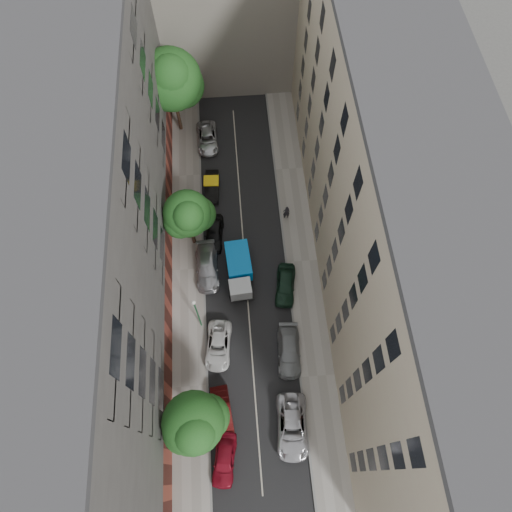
{
  "coord_description": "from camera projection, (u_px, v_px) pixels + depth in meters",
  "views": [
    {
      "loc": [
        -0.42,
        -18.41,
        40.01
      ],
      "look_at": [
        0.9,
        -1.95,
        6.0
      ],
      "focal_mm": 32.0,
      "sensor_mm": 36.0,
      "label": 1
    }
  ],
  "objects": [
    {
      "name": "tarp_truck",
      "position": [
        239.0,
        270.0,
        42.35
      ],
      "size": [
        2.47,
        5.46,
        2.46
      ],
      "rotation": [
        0.0,
        0.0,
        0.08
      ],
      "color": "black",
      "rests_on": "ground"
    },
    {
      "name": "car_left_0",
      "position": [
        224.0,
        460.0,
        35.89
      ],
      "size": [
        2.35,
        4.39,
        1.42
      ],
      "primitive_type": "imported",
      "rotation": [
        0.0,
        0.0,
        -0.17
      ],
      "color": "maroon",
      "rests_on": "ground"
    },
    {
      "name": "car_left_1",
      "position": [
        222.0,
        412.0,
        37.47
      ],
      "size": [
        1.94,
        4.37,
        1.39
      ],
      "primitive_type": "imported",
      "rotation": [
        0.0,
        0.0,
        0.11
      ],
      "color": "#490E0E",
      "rests_on": "ground"
    },
    {
      "name": "car_left_3",
      "position": [
        207.0,
        267.0,
        43.14
      ],
      "size": [
        2.18,
        5.17,
        1.49
      ],
      "primitive_type": "imported",
      "rotation": [
        0.0,
        0.0,
        0.02
      ],
      "color": "#AEAFB3",
      "rests_on": "ground"
    },
    {
      "name": "car_left_6",
      "position": [
        207.0,
        138.0,
        50.05
      ],
      "size": [
        2.38,
        4.81,
        1.31
      ],
      "primitive_type": "imported",
      "rotation": [
        0.0,
        0.0,
        0.04
      ],
      "color": "silver",
      "rests_on": "ground"
    },
    {
      "name": "building_right",
      "position": [
        383.0,
        202.0,
        35.41
      ],
      "size": [
        8.0,
        44.0,
        20.0
      ],
      "primitive_type": "cube",
      "color": "tan",
      "rests_on": "ground"
    },
    {
      "name": "ground",
      "position": [
        245.0,
        266.0,
        44.03
      ],
      "size": [
        120.0,
        120.0,
        0.0
      ],
      "primitive_type": "plane",
      "color": "#4C4C49",
      "rests_on": "ground"
    },
    {
      "name": "lamp_post",
      "position": [
        197.0,
        311.0,
        37.91
      ],
      "size": [
        0.36,
        0.36,
        6.04
      ],
      "color": "#1C6334",
      "rests_on": "sidewalk_left"
    },
    {
      "name": "car_left_4",
      "position": [
        214.0,
        233.0,
        44.76
      ],
      "size": [
        2.15,
        4.4,
        1.45
      ],
      "primitive_type": "imported",
      "rotation": [
        0.0,
        0.0,
        -0.11
      ],
      "color": "black",
      "rests_on": "ground"
    },
    {
      "name": "car_left_5",
      "position": [
        212.0,
        187.0,
        47.26
      ],
      "size": [
        1.59,
        4.03,
        1.31
      ],
      "primitive_type": "imported",
      "rotation": [
        0.0,
        0.0,
        -0.05
      ],
      "color": "black",
      "rests_on": "ground"
    },
    {
      "name": "building_left",
      "position": [
        98.0,
        221.0,
        34.65
      ],
      "size": [
        8.0,
        44.0,
        20.0
      ],
      "primitive_type": "cube",
      "color": "#464442",
      "rests_on": "ground"
    },
    {
      "name": "tree_far",
      "position": [
        172.0,
        82.0,
        45.14
      ],
      "size": [
        6.33,
        6.2,
        10.27
      ],
      "color": "#382619",
      "rests_on": "sidewalk_left"
    },
    {
      "name": "car_right_2",
      "position": [
        285.0,
        285.0,
        42.35
      ],
      "size": [
        2.47,
        4.58,
        1.48
      ],
      "primitive_type": "imported",
      "rotation": [
        0.0,
        0.0,
        -0.17
      ],
      "color": "black",
      "rests_on": "ground"
    },
    {
      "name": "road_surface",
      "position": [
        245.0,
        266.0,
        44.02
      ],
      "size": [
        8.0,
        44.0,
        0.02
      ],
      "primitive_type": "cube",
      "color": "black",
      "rests_on": "ground"
    },
    {
      "name": "sidewalk_right",
      "position": [
        302.0,
        261.0,
        44.15
      ],
      "size": [
        3.0,
        44.0,
        0.15
      ],
      "primitive_type": "cube",
      "color": "gray",
      "rests_on": "ground"
    },
    {
      "name": "tree_mid",
      "position": [
        189.0,
        215.0,
        40.36
      ],
      "size": [
        4.72,
        4.35,
        7.63
      ],
      "color": "#382619",
      "rests_on": "sidewalk_left"
    },
    {
      "name": "car_left_2",
      "position": [
        218.0,
        346.0,
        39.95
      ],
      "size": [
        2.68,
        4.84,
        1.28
      ],
      "primitive_type": "imported",
      "rotation": [
        0.0,
        0.0,
        -0.12
      ],
      "color": "silver",
      "rests_on": "ground"
    },
    {
      "name": "pedestrian",
      "position": [
        286.0,
        212.0,
        45.38
      ],
      "size": [
        0.72,
        0.5,
        1.89
      ],
      "primitive_type": "imported",
      "rotation": [
        0.0,
        0.0,
        3.21
      ],
      "color": "black",
      "rests_on": "sidewalk_right"
    },
    {
      "name": "car_right_1",
      "position": [
        289.0,
        351.0,
        39.68
      ],
      "size": [
        2.3,
        4.96,
        1.4
      ],
      "primitive_type": "imported",
      "rotation": [
        0.0,
        0.0,
        -0.07
      ],
      "color": "slate",
      "rests_on": "ground"
    },
    {
      "name": "sidewalk_left",
      "position": [
        188.0,
        270.0,
        43.77
      ],
      "size": [
        3.0,
        44.0,
        0.15
      ],
      "primitive_type": "cube",
      "color": "gray",
      "rests_on": "ground"
    },
    {
      "name": "tree_near",
      "position": [
        195.0,
        424.0,
        32.62
      ],
      "size": [
        4.9,
        4.56,
        7.86
      ],
      "color": "#382619",
      "rests_on": "sidewalk_left"
    },
    {
      "name": "car_right_0",
      "position": [
        292.0,
        427.0,
        36.92
      ],
      "size": [
        2.85,
        5.54,
        1.49
      ],
      "primitive_type": "imported",
      "rotation": [
        0.0,
        0.0,
        -0.07
      ],
      "color": "#B9B9BE",
      "rests_on": "ground"
    }
  ]
}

